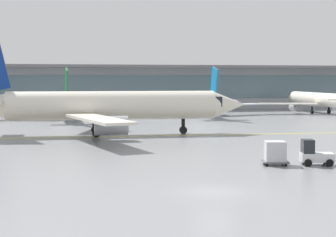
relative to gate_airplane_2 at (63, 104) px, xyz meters
name	(u,v)px	position (x,y,z in m)	size (l,w,h in m)	color
ground_plane	(215,192)	(6.05, -63.21, -2.57)	(400.00, 400.00, 0.00)	gray
taxiway_centreline_stripe	(115,137)	(4.50, -29.79, -2.56)	(110.00, 0.36, 0.01)	yellow
terminal_concourse	(86,87)	(6.05, 24.25, 2.35)	(189.46, 11.00, 9.60)	#9EA3A8
gate_airplane_2	(63,104)	(0.00, 0.00, 0.00)	(24.03, 25.75, 8.56)	white
gate_airplane_3	(197,101)	(24.29, 2.76, 0.08)	(24.78, 26.56, 8.82)	white
gate_airplane_4	(318,100)	(48.89, 3.11, 0.08)	(24.78, 26.56, 8.82)	silver
taxiing_regional_jet	(109,106)	(4.05, -27.75, 0.94)	(35.28, 32.72, 11.68)	silver
baggage_tug	(314,154)	(17.13, -55.09, -1.67)	(2.87, 2.16, 2.10)	silver
cargo_dolly_lead	(275,152)	(14.10, -54.28, -1.51)	(2.44, 2.09, 1.94)	#595B60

